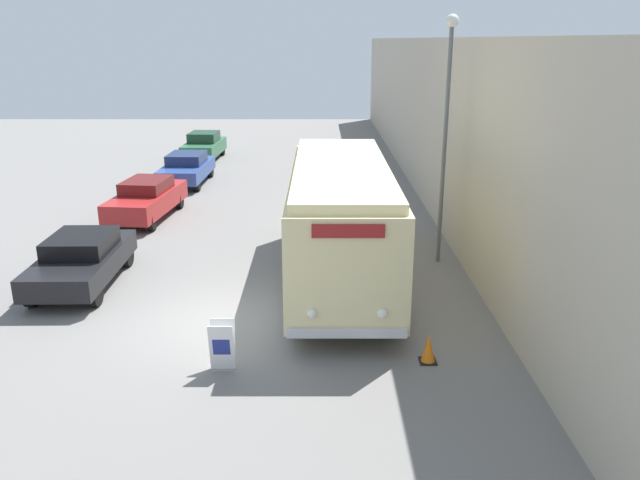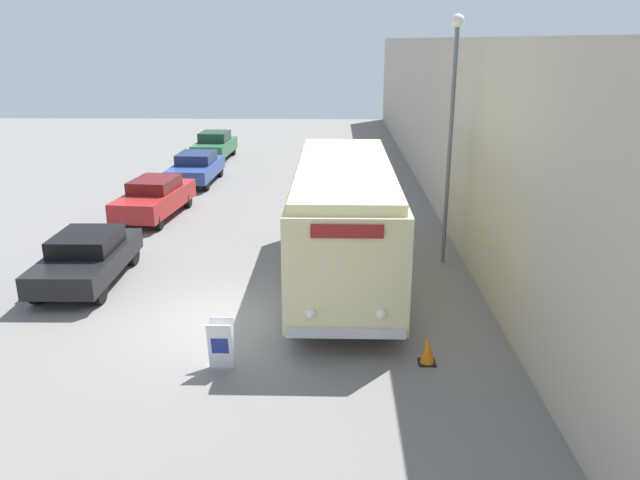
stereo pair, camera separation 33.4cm
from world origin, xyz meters
name	(u,v)px [view 2 (the right image)]	position (x,y,z in m)	size (l,w,h in m)	color
ground_plane	(223,321)	(0.00, 0.00, 0.00)	(80.00, 80.00, 0.00)	slate
building_wall_right	(445,129)	(6.80, 10.00, 3.28)	(0.30, 60.00, 6.55)	#B2A893
vintage_bus	(344,217)	(2.95, 2.73, 1.87)	(2.67, 9.14, 3.33)	black
sign_board	(221,345)	(0.38, -2.25, 0.51)	(0.51, 0.40, 1.06)	gray
streetlamp	(452,110)	(6.00, 4.34, 4.57)	(0.36, 0.36, 7.16)	#595E60
parked_car_near	(87,257)	(-4.17, 2.43, 0.74)	(1.94, 4.35, 1.40)	black
parked_car_mid	(155,197)	(-4.17, 9.17, 0.77)	(2.19, 4.70, 1.48)	black
parked_car_far	(196,167)	(-3.87, 15.13, 0.75)	(1.98, 4.46, 1.42)	black
parked_car_distant	(215,145)	(-4.16, 21.33, 0.78)	(1.96, 4.21, 1.53)	black
traffic_cone	(428,350)	(4.66, -1.95, 0.31)	(0.36, 0.36, 0.64)	black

